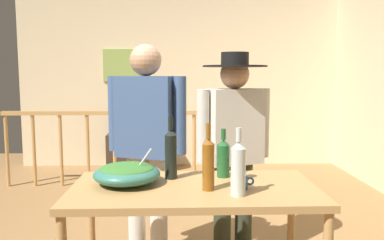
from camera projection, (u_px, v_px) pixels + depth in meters
name	position (u px, v px, depth m)	size (l,w,h in m)	color
back_wall	(181.00, 79.00, 6.22)	(4.93, 0.10, 2.70)	beige
framed_picture	(126.00, 65.00, 6.11)	(0.68, 0.03, 0.49)	#8BA550
stair_railing	(145.00, 139.00, 5.10)	(2.80, 0.10, 1.01)	#B2844C
tv_console	(138.00, 152.00, 5.97)	(0.90, 0.40, 0.54)	#38281E
flat_screen_tv	(138.00, 117.00, 5.88)	(0.51, 0.12, 0.41)	black
serving_table	(194.00, 200.00, 2.31)	(1.41, 0.73, 0.79)	#B2844C
salad_bowl	(127.00, 173.00, 2.34)	(0.39, 0.39, 0.21)	#337060
wine_glass	(240.00, 161.00, 2.44)	(0.07, 0.07, 0.16)	silver
wine_bottle_amber	(208.00, 163.00, 2.21)	(0.07, 0.07, 0.37)	brown
wine_bottle_clear	(238.00, 168.00, 2.11)	(0.08, 0.08, 0.36)	silver
wine_bottle_dark	(171.00, 153.00, 2.45)	(0.08, 0.08, 0.38)	black
wine_bottle_green	(223.00, 157.00, 2.49)	(0.08, 0.08, 0.31)	#1E5628
mug_blue	(242.00, 182.00, 2.24)	(0.11, 0.07, 0.08)	#3866B2
person_standing_left	(147.00, 136.00, 2.94)	(0.58, 0.35, 1.65)	beige
person_standing_right	(234.00, 140.00, 2.96)	(0.56, 0.47, 1.59)	#2D3323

